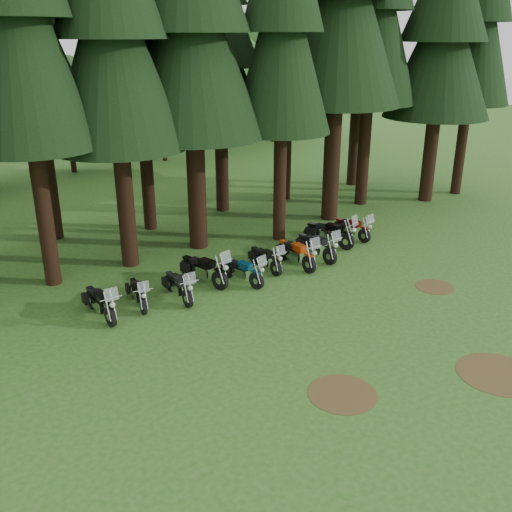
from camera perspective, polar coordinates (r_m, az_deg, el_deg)
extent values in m
plane|color=#295D19|center=(18.31, 10.57, -7.21)|extent=(120.00, 120.00, 0.00)
cylinder|color=black|center=(21.49, -20.51, 4.76)|extent=(0.58, 0.58, 5.99)
cone|color=black|center=(20.72, -22.68, 20.11)|extent=(4.32, 4.32, 7.49)
cylinder|color=black|center=(22.52, -12.96, 5.75)|extent=(0.66, 0.66, 5.57)
cone|color=black|center=(21.74, -14.18, 19.39)|extent=(4.95, 4.95, 6.96)
cylinder|color=black|center=(24.07, -5.98, 7.34)|extent=(0.77, 0.77, 5.70)
cone|color=black|center=(23.35, -6.52, 20.44)|extent=(5.81, 5.81, 7.12)
cylinder|color=black|center=(24.91, 2.40, 7.94)|extent=(0.55, 0.55, 5.71)
cone|color=black|center=(24.22, 2.62, 20.62)|extent=(4.15, 4.15, 7.14)
cylinder|color=black|center=(27.98, 7.62, 10.23)|extent=(0.80, 0.80, 6.62)
cone|color=black|center=(27.48, 8.32, 23.30)|extent=(5.98, 5.98, 8.27)
cylinder|color=black|center=(30.93, 10.78, 10.86)|extent=(0.64, 0.64, 6.35)
cone|color=black|center=(30.44, 11.62, 22.17)|extent=(4.79, 4.79, 7.93)
cylinder|color=black|center=(32.53, 17.03, 9.98)|extent=(0.72, 0.72, 5.41)
cone|color=black|center=(31.99, 18.08, 19.10)|extent=(5.44, 5.44, 6.77)
cylinder|color=black|center=(34.50, 19.89, 10.79)|extent=(0.57, 0.57, 6.03)
cone|color=black|center=(34.03, 21.18, 20.35)|extent=(4.25, 4.25, 7.54)
cylinder|color=black|center=(26.63, -20.05, 7.38)|extent=(0.65, 0.65, 5.55)
cone|color=black|center=(25.97, -21.60, 18.81)|extent=(4.85, 4.85, 6.94)
cylinder|color=black|center=(26.83, -10.86, 8.35)|extent=(0.58, 0.58, 5.52)
cone|color=black|center=(26.17, -11.71, 19.69)|extent=(4.35, 4.35, 6.90)
cylinder|color=black|center=(29.40, -3.44, 9.01)|extent=(0.66, 0.66, 4.70)
cone|color=black|center=(28.77, -3.64, 17.79)|extent=(4.94, 4.94, 5.87)
cone|color=black|center=(28.73, -3.78, 23.32)|extent=(3.95, 3.95, 4.96)
cylinder|color=black|center=(31.47, 3.08, 10.65)|extent=(0.53, 0.53, 5.56)
cone|color=black|center=(30.92, 3.29, 20.40)|extent=(3.94, 3.94, 6.95)
cylinder|color=black|center=(35.09, 9.80, 11.58)|extent=(0.61, 0.61, 5.65)
cone|color=black|center=(34.60, 10.39, 20.43)|extent=(4.59, 4.59, 7.06)
cylinder|color=black|center=(39.96, -17.91, 9.73)|extent=(0.36, 0.36, 2.47)
sphere|color=#2C5B22|center=(39.48, -18.46, 14.40)|extent=(5.76, 5.76, 5.76)
sphere|color=#2C5B22|center=(39.30, -16.63, 13.72)|extent=(4.12, 4.12, 4.12)
cylinder|color=black|center=(42.14, -9.21, 11.77)|extent=(0.36, 0.36, 3.52)
sphere|color=#2C5B22|center=(41.62, -9.61, 18.14)|extent=(8.21, 8.21, 8.21)
sphere|color=#2C5B22|center=(41.58, -7.11, 17.13)|extent=(5.87, 5.87, 5.87)
cylinder|color=black|center=(46.75, -2.76, 12.59)|extent=(0.36, 0.36, 2.94)
sphere|color=#2C5B22|center=(46.30, -2.85, 17.39)|extent=(6.86, 6.86, 6.86)
sphere|color=#2C5B22|center=(46.43, -1.02, 16.57)|extent=(4.90, 4.90, 4.90)
cylinder|color=black|center=(49.36, 1.73, 13.42)|extent=(0.36, 0.36, 3.52)
sphere|color=#2C5B22|center=(48.92, 1.79, 18.86)|extent=(8.20, 8.20, 8.20)
sphere|color=#2C5B22|center=(49.19, 3.84, 17.88)|extent=(5.86, 5.86, 5.86)
cylinder|color=#4C3D1E|center=(15.25, 8.63, -13.47)|extent=(1.80, 1.80, 0.01)
cylinder|color=#4C3D1E|center=(21.86, 17.45, -2.95)|extent=(1.40, 1.40, 0.01)
cylinder|color=#4C3D1E|center=(17.17, 23.05, -10.79)|extent=(2.20, 2.20, 0.01)
cylinder|color=black|center=(18.61, -14.36, -5.90)|extent=(0.16, 0.67, 0.66)
cylinder|color=black|center=(19.94, -16.10, -4.18)|extent=(0.16, 0.67, 0.66)
cube|color=silver|center=(19.27, -15.34, -4.72)|extent=(0.31, 0.71, 0.34)
cube|color=black|center=(18.92, -15.19, -3.99)|extent=(0.32, 0.56, 0.24)
cube|color=black|center=(19.34, -15.69, -3.61)|extent=(0.32, 0.56, 0.12)
cube|color=silver|center=(17.97, -14.24, -3.73)|extent=(0.43, 0.14, 0.40)
cylinder|color=black|center=(19.18, -11.22, -4.89)|extent=(0.27, 0.60, 0.59)
cylinder|color=black|center=(20.41, -12.12, -3.29)|extent=(0.27, 0.60, 0.59)
cube|color=silver|center=(19.80, -11.73, -3.81)|extent=(0.40, 0.67, 0.30)
cube|color=black|center=(19.48, -11.67, -3.19)|extent=(0.38, 0.54, 0.21)
cube|color=black|center=(19.86, -11.92, -2.82)|extent=(0.38, 0.54, 0.11)
cube|color=silver|center=(18.60, -11.20, -3.04)|extent=(0.39, 0.20, 0.35)
cylinder|color=black|center=(19.38, -6.86, -4.25)|extent=(0.22, 0.65, 0.63)
cylinder|color=black|center=(20.63, -8.56, -2.69)|extent=(0.22, 0.65, 0.63)
cube|color=silver|center=(20.01, -7.80, -3.17)|extent=(0.36, 0.70, 0.33)
cube|color=black|center=(19.68, -7.60, -2.49)|extent=(0.36, 0.56, 0.23)
cube|color=black|center=(20.07, -8.10, -2.14)|extent=(0.36, 0.56, 0.12)
cube|color=silver|center=(18.79, -6.61, -2.23)|extent=(0.42, 0.17, 0.38)
cylinder|color=black|center=(20.55, -3.63, -2.44)|extent=(0.28, 0.74, 0.72)
cylinder|color=black|center=(21.70, -6.82, -1.22)|extent=(0.28, 0.74, 0.72)
cube|color=silver|center=(21.11, -5.38, -1.53)|extent=(0.44, 0.81, 0.37)
cube|color=black|center=(20.79, -4.94, -0.71)|extent=(0.43, 0.65, 0.26)
cube|color=black|center=(21.15, -5.89, -0.48)|extent=(0.43, 0.65, 0.13)
cube|color=silver|center=(19.96, -3.03, -0.13)|extent=(0.48, 0.22, 0.43)
cylinder|color=black|center=(20.59, 0.05, -2.49)|extent=(0.23, 0.65, 0.63)
cylinder|color=black|center=(21.54, -2.87, -1.40)|extent=(0.23, 0.65, 0.63)
cube|color=silver|center=(21.05, -1.54, -1.68)|extent=(0.37, 0.71, 0.33)
cube|color=navy|center=(20.77, -1.11, -0.97)|extent=(0.37, 0.57, 0.23)
cube|color=black|center=(21.07, -1.98, -0.75)|extent=(0.37, 0.57, 0.12)
cube|color=silver|center=(20.07, 0.66, -0.48)|extent=(0.42, 0.18, 0.38)
cylinder|color=black|center=(21.69, 2.01, -1.24)|extent=(0.18, 0.62, 0.61)
cylinder|color=black|center=(22.78, -0.11, -0.08)|extent=(0.18, 0.62, 0.61)
cube|color=silver|center=(22.24, 0.86, -0.41)|extent=(0.31, 0.67, 0.32)
cube|color=black|center=(21.95, 1.18, 0.23)|extent=(0.32, 0.53, 0.22)
cube|color=black|center=(22.29, 0.55, 0.47)|extent=(0.32, 0.53, 0.11)
cube|color=silver|center=(21.17, 2.48, 0.58)|extent=(0.40, 0.15, 0.37)
cylinder|color=black|center=(22.01, 5.32, -0.84)|extent=(0.21, 0.72, 0.71)
cylinder|color=black|center=(23.24, 2.76, 0.47)|extent=(0.21, 0.72, 0.71)
cube|color=silver|center=(22.62, 3.93, 0.10)|extent=(0.37, 0.78, 0.37)
cube|color=#D33E0E|center=(22.30, 4.34, 0.84)|extent=(0.37, 0.62, 0.26)
cube|color=black|center=(22.68, 3.57, 1.11)|extent=(0.37, 0.62, 0.13)
cube|color=silver|center=(21.43, 5.95, 1.26)|extent=(0.46, 0.17, 0.43)
cylinder|color=black|center=(22.90, 7.39, -0.03)|extent=(0.18, 0.71, 0.70)
cylinder|color=black|center=(24.04, 4.70, 1.14)|extent=(0.18, 0.71, 0.70)
cube|color=silver|center=(23.47, 5.93, 0.83)|extent=(0.33, 0.76, 0.36)
cube|color=black|center=(23.17, 6.37, 1.55)|extent=(0.34, 0.60, 0.26)
cube|color=black|center=(23.52, 5.57, 1.78)|extent=(0.34, 0.60, 0.13)
cube|color=silver|center=(22.36, 8.06, 2.00)|extent=(0.45, 0.15, 0.42)
cylinder|color=black|center=(24.58, 9.02, 1.44)|extent=(0.34, 0.75, 0.74)
cylinder|color=black|center=(25.36, 5.57, 2.25)|extent=(0.34, 0.75, 0.74)
cube|color=silver|center=(24.95, 7.17, 2.10)|extent=(0.51, 0.84, 0.38)
cube|color=black|center=(24.70, 7.73, 2.86)|extent=(0.48, 0.68, 0.27)
cube|color=black|center=(24.95, 6.70, 2.99)|extent=(0.48, 0.68, 0.13)
cube|color=silver|center=(24.12, 9.86, 3.50)|extent=(0.49, 0.26, 0.44)
cylinder|color=black|center=(25.57, 10.78, 2.00)|extent=(0.15, 0.64, 0.63)
cylinder|color=black|center=(26.48, 8.33, 2.84)|extent=(0.15, 0.64, 0.63)
cube|color=silver|center=(26.02, 9.46, 2.64)|extent=(0.28, 0.68, 0.33)
cube|color=#620506|center=(25.78, 9.88, 3.24)|extent=(0.30, 0.53, 0.23)
cube|color=black|center=(26.06, 9.14, 3.40)|extent=(0.30, 0.53, 0.12)
cube|color=silver|center=(25.13, 11.41, 3.67)|extent=(0.41, 0.13, 0.38)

